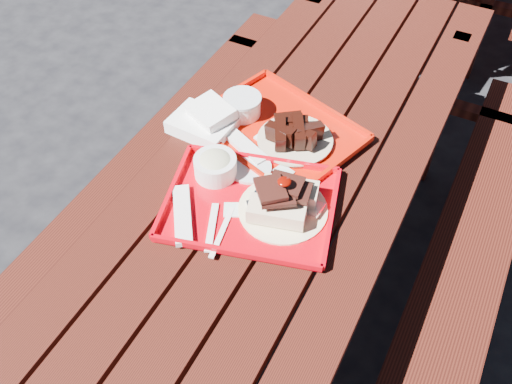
{
  "coord_description": "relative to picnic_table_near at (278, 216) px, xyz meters",
  "views": [
    {
      "loc": [
        0.46,
        -1.05,
        1.94
      ],
      "look_at": [
        0.0,
        -0.15,
        0.82
      ],
      "focal_mm": 40.0,
      "sensor_mm": 36.0,
      "label": 1
    }
  ],
  "objects": [
    {
      "name": "ground",
      "position": [
        0.0,
        0.0,
        -0.56
      ],
      "size": [
        60.0,
        60.0,
        0.0
      ],
      "primitive_type": "plane",
      "color": "black",
      "rests_on": "ground"
    },
    {
      "name": "picnic_table_near",
      "position": [
        0.0,
        0.0,
        0.0
      ],
      "size": [
        1.41,
        2.4,
        0.75
      ],
      "color": "#39120B",
      "rests_on": "ground"
    },
    {
      "name": "far_tray",
      "position": [
        -0.09,
        0.15,
        0.21
      ],
      "size": [
        0.56,
        0.49,
        0.08
      ],
      "color": "#BD1405",
      "rests_on": "picnic_table_near"
    },
    {
      "name": "near_tray",
      "position": [
        -0.02,
        -0.13,
        0.22
      ],
      "size": [
        0.53,
        0.46,
        0.14
      ],
      "color": "#C0010E",
      "rests_on": "picnic_table_near"
    },
    {
      "name": "white_cloth",
      "position": [
        -0.29,
        0.07,
        0.22
      ],
      "size": [
        0.2,
        0.18,
        0.08
      ],
      "color": "white",
      "rests_on": "picnic_table_near"
    }
  ]
}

